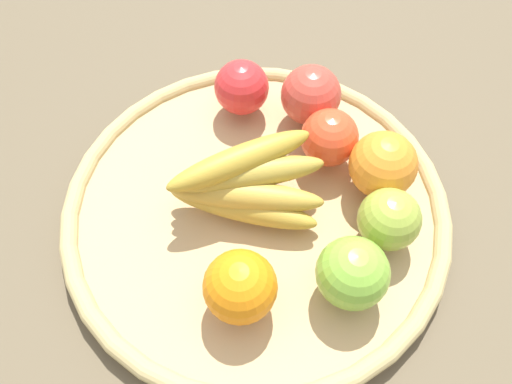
% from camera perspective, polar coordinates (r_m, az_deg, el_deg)
% --- Properties ---
extents(ground_plane, '(2.40, 2.40, 0.00)m').
position_cam_1_polar(ground_plane, '(0.61, -0.00, -2.60)').
color(ground_plane, brown).
rests_on(ground_plane, ground).
extents(basket, '(0.44, 0.44, 0.03)m').
position_cam_1_polar(basket, '(0.59, -0.00, -1.85)').
color(basket, tan).
rests_on(basket, ground_plane).
extents(apple_2, '(0.10, 0.10, 0.07)m').
position_cam_1_polar(apple_2, '(0.51, 10.53, -8.73)').
color(apple_2, '#7CB337').
rests_on(apple_2, basket).
extents(banana_bunch, '(0.16, 0.16, 0.07)m').
position_cam_1_polar(banana_bunch, '(0.55, -1.26, 0.75)').
color(banana_bunch, '#AE8B2F').
rests_on(banana_bunch, basket).
extents(apple_4, '(0.10, 0.10, 0.07)m').
position_cam_1_polar(apple_4, '(0.63, 6.03, 10.51)').
color(apple_4, '#C14032').
rests_on(apple_4, basket).
extents(apple_1, '(0.07, 0.07, 0.07)m').
position_cam_1_polar(apple_1, '(0.55, 14.38, -2.92)').
color(apple_1, '#90A638').
rests_on(apple_1, basket).
extents(apple_3, '(0.09, 0.09, 0.07)m').
position_cam_1_polar(apple_3, '(0.60, 8.04, 5.92)').
color(apple_3, '#E04524').
rests_on(apple_3, basket).
extents(apple_0, '(0.09, 0.09, 0.07)m').
position_cam_1_polar(apple_0, '(0.64, -1.58, 11.38)').
color(apple_0, red).
rests_on(apple_0, basket).
extents(orange_1, '(0.09, 0.09, 0.07)m').
position_cam_1_polar(orange_1, '(0.49, -1.75, -10.32)').
color(orange_1, orange).
rests_on(orange_1, basket).
extents(orange_0, '(0.10, 0.10, 0.07)m').
position_cam_1_polar(orange_0, '(0.58, 13.73, 2.90)').
color(orange_0, orange).
rests_on(orange_0, basket).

